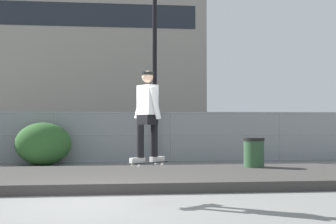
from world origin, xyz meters
The scene contains 12 objects.
ground_plane centered at (0.00, 0.00, 0.00)m, with size 120.00×120.00×0.00m, color slate.
gravel_berm centered at (0.00, 2.74, 0.11)m, with size 15.72×3.74×0.22m, color #3D3A38.
skateboard centered at (0.76, -0.01, 0.72)m, with size 0.78×0.59×0.07m.
skater centered at (0.76, -0.01, 1.66)m, with size 0.66×0.61×1.66m.
chain_fence centered at (0.00, 7.77, 0.93)m, with size 20.78×0.06×1.85m.
street_lamp centered at (1.45, 7.42, 3.98)m, with size 0.44×0.44×6.34m.
parked_car_near centered at (-3.84, 10.75, 0.84)m, with size 4.53×2.21×1.66m.
parked_car_mid centered at (1.42, 10.50, 0.84)m, with size 4.53×2.21×1.66m.
parked_car_far centered at (7.27, 10.20, 0.84)m, with size 4.46×2.07×1.66m.
library_building centered at (-6.34, 45.07, 10.32)m, with size 31.32×15.28×20.63m.
shrub_center centered at (-2.40, 7.27, 0.73)m, with size 1.89×1.54×1.46m.
trash_bin centered at (3.93, 3.77, 0.52)m, with size 0.59×0.59×1.03m.
Camera 1 is at (0.31, -7.78, 1.44)m, focal length 45.82 mm.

